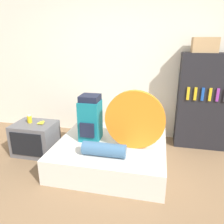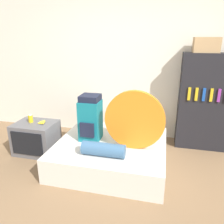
{
  "view_description": "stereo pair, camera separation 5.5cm",
  "coord_description": "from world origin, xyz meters",
  "px_view_note": "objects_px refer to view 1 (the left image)",
  "views": [
    {
      "loc": [
        0.62,
        -1.89,
        1.73
      ],
      "look_at": [
        0.01,
        0.87,
        0.79
      ],
      "focal_mm": 35.0,
      "sensor_mm": 36.0,
      "label": 1
    },
    {
      "loc": [
        0.67,
        -1.88,
        1.73
      ],
      "look_at": [
        0.01,
        0.87,
        0.79
      ],
      "focal_mm": 35.0,
      "sensor_mm": 36.0,
      "label": 2
    }
  ],
  "objects_px": {
    "tent_bag": "(135,120)",
    "canister": "(29,119)",
    "cardboard_box": "(205,45)",
    "bookshelf": "(203,102)",
    "backpack": "(90,118)",
    "sleeping_roll": "(104,149)",
    "television": "(35,138)"
  },
  "relations": [
    {
      "from": "backpack",
      "to": "tent_bag",
      "type": "height_order",
      "value": "tent_bag"
    },
    {
      "from": "tent_bag",
      "to": "sleeping_roll",
      "type": "bearing_deg",
      "value": -137.56
    },
    {
      "from": "television",
      "to": "canister",
      "type": "relative_size",
      "value": 4.92
    },
    {
      "from": "cardboard_box",
      "to": "backpack",
      "type": "bearing_deg",
      "value": -151.45
    },
    {
      "from": "sleeping_roll",
      "to": "cardboard_box",
      "type": "xyz_separation_m",
      "value": [
        1.25,
        1.28,
        1.23
      ]
    },
    {
      "from": "tent_bag",
      "to": "bookshelf",
      "type": "bearing_deg",
      "value": 44.67
    },
    {
      "from": "tent_bag",
      "to": "canister",
      "type": "distance_m",
      "value": 1.67
    },
    {
      "from": "tent_bag",
      "to": "canister",
      "type": "relative_size",
      "value": 6.19
    },
    {
      "from": "cardboard_box",
      "to": "bookshelf",
      "type": "bearing_deg",
      "value": 5.16
    },
    {
      "from": "television",
      "to": "canister",
      "type": "height_order",
      "value": "canister"
    },
    {
      "from": "tent_bag",
      "to": "cardboard_box",
      "type": "height_order",
      "value": "cardboard_box"
    },
    {
      "from": "tent_bag",
      "to": "canister",
      "type": "height_order",
      "value": "tent_bag"
    },
    {
      "from": "backpack",
      "to": "canister",
      "type": "xyz_separation_m",
      "value": [
        -1.01,
        0.04,
        -0.1
      ]
    },
    {
      "from": "television",
      "to": "bookshelf",
      "type": "xyz_separation_m",
      "value": [
        2.57,
        0.84,
        0.52
      ]
    },
    {
      "from": "backpack",
      "to": "cardboard_box",
      "type": "height_order",
      "value": "cardboard_box"
    },
    {
      "from": "cardboard_box",
      "to": "sleeping_roll",
      "type": "bearing_deg",
      "value": -134.17
    },
    {
      "from": "bookshelf",
      "to": "backpack",
      "type": "bearing_deg",
      "value": -152.49
    },
    {
      "from": "television",
      "to": "cardboard_box",
      "type": "xyz_separation_m",
      "value": [
        2.48,
        0.84,
        1.41
      ]
    },
    {
      "from": "tent_bag",
      "to": "television",
      "type": "height_order",
      "value": "tent_bag"
    },
    {
      "from": "sleeping_roll",
      "to": "television",
      "type": "xyz_separation_m",
      "value": [
        -1.24,
        0.45,
        -0.18
      ]
    },
    {
      "from": "cardboard_box",
      "to": "canister",
      "type": "bearing_deg",
      "value": -162.5
    },
    {
      "from": "backpack",
      "to": "canister",
      "type": "distance_m",
      "value": 1.01
    },
    {
      "from": "backpack",
      "to": "television",
      "type": "bearing_deg",
      "value": 179.27
    },
    {
      "from": "tent_bag",
      "to": "canister",
      "type": "bearing_deg",
      "value": 174.32
    },
    {
      "from": "backpack",
      "to": "sleeping_roll",
      "type": "bearing_deg",
      "value": -54.26
    },
    {
      "from": "canister",
      "to": "cardboard_box",
      "type": "height_order",
      "value": "cardboard_box"
    },
    {
      "from": "tent_bag",
      "to": "television",
      "type": "relative_size",
      "value": 1.26
    },
    {
      "from": "sleeping_roll",
      "to": "canister",
      "type": "relative_size",
      "value": 4.3
    },
    {
      "from": "canister",
      "to": "bookshelf",
      "type": "bearing_deg",
      "value": 17.12
    },
    {
      "from": "sleeping_roll",
      "to": "canister",
      "type": "height_order",
      "value": "canister"
    },
    {
      "from": "tent_bag",
      "to": "sleeping_roll",
      "type": "xyz_separation_m",
      "value": [
        -0.34,
        -0.31,
        -0.31
      ]
    },
    {
      "from": "television",
      "to": "canister",
      "type": "distance_m",
      "value": 0.32
    }
  ]
}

